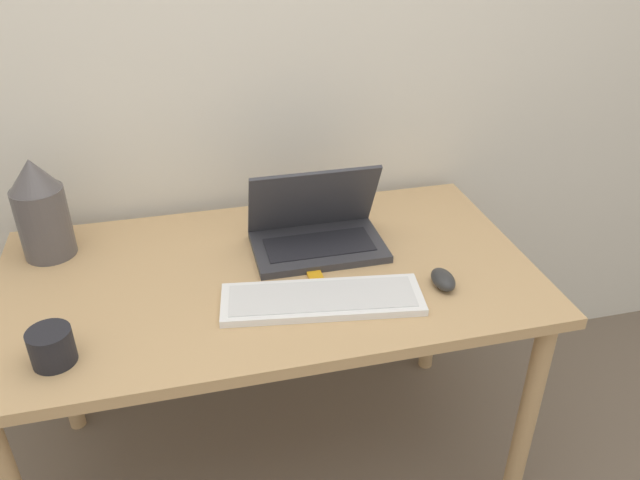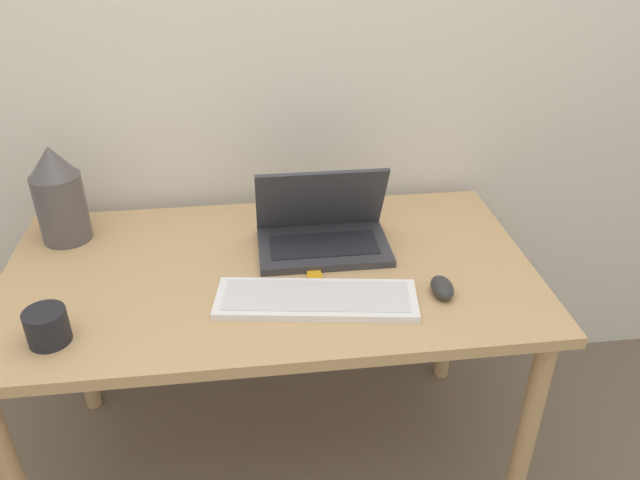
{
  "view_description": "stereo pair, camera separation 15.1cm",
  "coord_description": "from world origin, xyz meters",
  "px_view_note": "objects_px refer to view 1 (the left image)",
  "views": [
    {
      "loc": [
        -0.19,
        -0.95,
        1.59
      ],
      "look_at": [
        0.12,
        0.32,
        0.81
      ],
      "focal_mm": 35.0,
      "sensor_mm": 36.0,
      "label": 1
    },
    {
      "loc": [
        -0.04,
        -0.98,
        1.59
      ],
      "look_at": [
        0.12,
        0.32,
        0.81
      ],
      "focal_mm": 35.0,
      "sensor_mm": 36.0,
      "label": 2
    }
  ],
  "objects_px": {
    "laptop": "(316,230)",
    "mouse": "(443,279)",
    "mp3_player": "(314,274)",
    "mug": "(52,347)",
    "vase": "(41,209)",
    "keyboard": "(322,299)"
  },
  "relations": [
    {
      "from": "laptop",
      "to": "mouse",
      "type": "height_order",
      "value": "laptop"
    },
    {
      "from": "mouse",
      "to": "mp3_player",
      "type": "bearing_deg",
      "value": 157.82
    },
    {
      "from": "mouse",
      "to": "keyboard",
      "type": "bearing_deg",
      "value": 179.27
    },
    {
      "from": "vase",
      "to": "mp3_player",
      "type": "bearing_deg",
      "value": -22.22
    },
    {
      "from": "mouse",
      "to": "mug",
      "type": "relative_size",
      "value": 0.99
    },
    {
      "from": "mp3_player",
      "to": "mug",
      "type": "height_order",
      "value": "mug"
    },
    {
      "from": "laptop",
      "to": "mug",
      "type": "distance_m",
      "value": 0.71
    },
    {
      "from": "mouse",
      "to": "mp3_player",
      "type": "relative_size",
      "value": 1.38
    },
    {
      "from": "keyboard",
      "to": "vase",
      "type": "distance_m",
      "value": 0.76
    },
    {
      "from": "vase",
      "to": "mug",
      "type": "height_order",
      "value": "vase"
    },
    {
      "from": "keyboard",
      "to": "mug",
      "type": "distance_m",
      "value": 0.59
    },
    {
      "from": "keyboard",
      "to": "vase",
      "type": "height_order",
      "value": "vase"
    },
    {
      "from": "mouse",
      "to": "vase",
      "type": "bearing_deg",
      "value": 157.79
    },
    {
      "from": "laptop",
      "to": "vase",
      "type": "relative_size",
      "value": 1.28
    },
    {
      "from": "vase",
      "to": "mp3_player",
      "type": "relative_size",
      "value": 4.22
    },
    {
      "from": "keyboard",
      "to": "mp3_player",
      "type": "distance_m",
      "value": 0.12
    },
    {
      "from": "mouse",
      "to": "mug",
      "type": "bearing_deg",
      "value": -175.91
    },
    {
      "from": "laptop",
      "to": "mp3_player",
      "type": "bearing_deg",
      "value": -105.47
    },
    {
      "from": "mouse",
      "to": "vase",
      "type": "height_order",
      "value": "vase"
    },
    {
      "from": "laptop",
      "to": "mp3_player",
      "type": "height_order",
      "value": "laptop"
    },
    {
      "from": "laptop",
      "to": "vase",
      "type": "xyz_separation_m",
      "value": [
        -0.69,
        0.13,
        0.08
      ]
    },
    {
      "from": "mug",
      "to": "mouse",
      "type": "bearing_deg",
      "value": 4.09
    }
  ]
}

